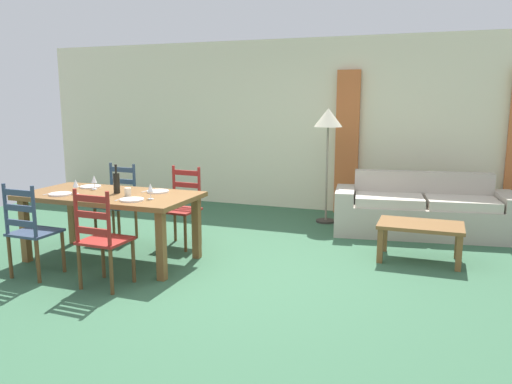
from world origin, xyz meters
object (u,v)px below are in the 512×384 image
at_px(dining_table, 110,201).
at_px(wine_glass_near_right, 150,189).
at_px(dining_chair_near_right, 102,239).
at_px(wine_bottle, 116,183).
at_px(standing_lamp, 328,125).
at_px(wine_glass_near_left, 76,184).
at_px(wine_glass_far_left, 94,180).
at_px(coffee_cup_primary, 128,192).
at_px(dining_chair_near_left, 31,231).
at_px(coffee_table, 420,229).
at_px(dining_chair_far_right, 182,207).
at_px(couch, 423,212).
at_px(dining_chair_far_left, 118,202).

xyz_separation_m(dining_table, wine_glass_near_right, (0.59, -0.12, 0.20)).
bearing_deg(dining_chair_near_right, wine_bottle, 115.48).
bearing_deg(dining_table, wine_glass_near_right, -11.62).
relative_size(dining_chair_near_right, standing_lamp, 0.59).
height_order(wine_bottle, wine_glass_near_left, wine_bottle).
xyz_separation_m(dining_chair_near_right, wine_glass_far_left, (-0.76, 0.90, 0.38)).
relative_size(dining_chair_near_right, coffee_cup_primary, 10.67).
xyz_separation_m(dining_chair_near_left, coffee_table, (3.61, 1.88, -0.12)).
distance_m(dining_chair_near_right, dining_chair_far_right, 1.52).
bearing_deg(standing_lamp, wine_glass_near_right, -115.22).
height_order(dining_chair_near_left, dining_chair_far_right, same).
relative_size(dining_chair_near_left, wine_glass_near_right, 5.96).
relative_size(dining_chair_far_right, standing_lamp, 0.59).
relative_size(dining_chair_near_right, coffee_table, 1.07).
xyz_separation_m(dining_chair_near_right, couch, (2.75, 3.10, -0.19)).
relative_size(coffee_cup_primary, coffee_table, 0.10).
bearing_deg(wine_glass_near_right, dining_table, 168.38).
relative_size(dining_table, dining_chair_near_right, 1.98).
bearing_deg(coffee_table, dining_chair_near_left, -152.46).
xyz_separation_m(wine_glass_near_left, standing_lamp, (2.17, 2.69, 0.55)).
bearing_deg(wine_glass_near_right, wine_glass_far_left, 163.17).
distance_m(dining_chair_near_right, couch, 4.15).
height_order(wine_glass_near_right, couch, wine_glass_near_right).
bearing_deg(wine_glass_far_left, dining_chair_near_right, -49.90).
xyz_separation_m(dining_chair_near_right, dining_chair_far_left, (-0.87, 1.49, 0.00)).
bearing_deg(coffee_table, standing_lamp, 134.08).
bearing_deg(wine_glass_far_left, wine_glass_near_left, -91.57).
relative_size(dining_table, standing_lamp, 1.16).
distance_m(wine_glass_near_right, coffee_table, 2.95).
distance_m(dining_chair_far_left, wine_glass_far_left, 0.71).
bearing_deg(wine_glass_near_right, wine_bottle, 162.61).
xyz_separation_m(dining_table, dining_chair_near_right, (0.44, -0.74, -0.19)).
distance_m(wine_glass_near_right, coffee_cup_primary, 0.33).
bearing_deg(standing_lamp, wine_glass_near_left, -128.93).
height_order(dining_table, wine_glass_near_right, wine_glass_near_right).
relative_size(wine_glass_far_left, coffee_cup_primary, 1.79).
xyz_separation_m(coffee_table, standing_lamp, (-1.36, 1.40, 1.06)).
bearing_deg(coffee_cup_primary, wine_bottle, 152.83).
xyz_separation_m(dining_table, wine_glass_far_left, (-0.32, 0.15, 0.20)).
xyz_separation_m(dining_chair_near_right, coffee_table, (2.77, 1.89, -0.12)).
bearing_deg(dining_table, coffee_cup_primary, -13.44).
relative_size(wine_glass_far_left, couch, 0.07).
relative_size(wine_glass_near_right, standing_lamp, 0.10).
bearing_deg(coffee_cup_primary, dining_chair_near_right, -76.68).
bearing_deg(dining_chair_near_left, wine_glass_far_left, 84.12).
xyz_separation_m(wine_glass_far_left, coffee_table, (3.52, 0.99, -0.51)).
xyz_separation_m(dining_table, wine_glass_near_left, (-0.33, -0.15, 0.20)).
bearing_deg(wine_glass_near_right, couch, 43.71).
relative_size(wine_bottle, wine_glass_far_left, 1.96).
distance_m(dining_chair_near_left, wine_bottle, 0.99).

